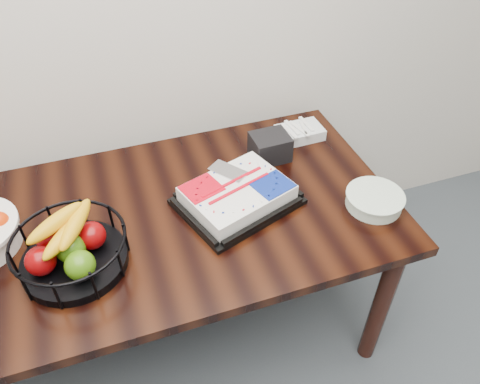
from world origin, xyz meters
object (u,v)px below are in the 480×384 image
object	(u,v)px
cake_tray	(237,195)
napkin_box	(270,147)
table	(147,237)
fruit_basket	(70,248)
plate_stack	(374,200)

from	to	relation	value
cake_tray	napkin_box	distance (m)	0.30
table	fruit_basket	bearing A→B (deg)	-152.24
fruit_basket	plate_stack	size ratio (longest dim) A/B	1.69
cake_tray	plate_stack	distance (m)	0.49
cake_tray	fruit_basket	size ratio (longest dim) A/B	1.36
plate_stack	napkin_box	bearing A→B (deg)	122.78
table	cake_tray	world-z (taller)	cake_tray
table	plate_stack	world-z (taller)	plate_stack
cake_tray	plate_stack	size ratio (longest dim) A/B	2.30
cake_tray	fruit_basket	distance (m)	0.59
napkin_box	table	bearing A→B (deg)	-161.08
plate_stack	cake_tray	bearing A→B (deg)	159.44
plate_stack	table	bearing A→B (deg)	166.05
table	plate_stack	xyz separation A→B (m)	(0.80, -0.20, 0.11)
cake_tray	napkin_box	xyz separation A→B (m)	(0.21, 0.21, 0.01)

